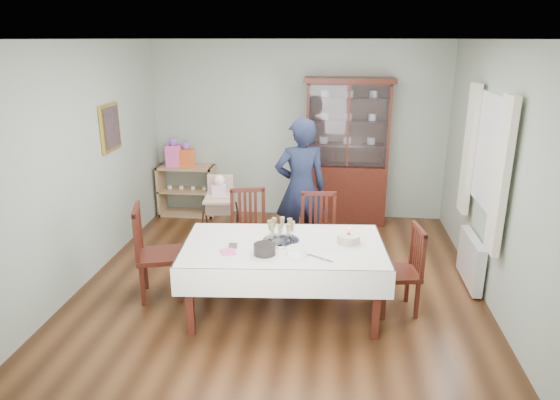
# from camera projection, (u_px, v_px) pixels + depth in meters

# --- Properties ---
(floor) EXTENTS (5.00, 5.00, 0.00)m
(floor) POSITION_uv_depth(u_px,v_px,m) (280.00, 286.00, 5.72)
(floor) COLOR #593319
(floor) RESTS_ON ground
(room_shell) EXTENTS (5.00, 5.00, 5.00)m
(room_shell) POSITION_uv_depth(u_px,v_px,m) (285.00, 130.00, 5.70)
(room_shell) COLOR #9EAA99
(room_shell) RESTS_ON floor
(dining_table) EXTENTS (2.09, 1.31, 0.76)m
(dining_table) POSITION_uv_depth(u_px,v_px,m) (284.00, 278.00, 5.06)
(dining_table) COLOR #481912
(dining_table) RESTS_ON floor
(china_cabinet) EXTENTS (1.30, 0.48, 2.18)m
(china_cabinet) POSITION_uv_depth(u_px,v_px,m) (347.00, 150.00, 7.43)
(china_cabinet) COLOR #481912
(china_cabinet) RESTS_ON floor
(sideboard) EXTENTS (0.90, 0.38, 0.80)m
(sideboard) POSITION_uv_depth(u_px,v_px,m) (187.00, 190.00, 7.94)
(sideboard) COLOR tan
(sideboard) RESTS_ON floor
(picture_frame) EXTENTS (0.04, 0.48, 0.58)m
(picture_frame) POSITION_uv_depth(u_px,v_px,m) (110.00, 127.00, 6.21)
(picture_frame) COLOR gold
(picture_frame) RESTS_ON room_shell
(window) EXTENTS (0.04, 1.02, 1.22)m
(window) POSITION_uv_depth(u_px,v_px,m) (491.00, 153.00, 5.29)
(window) COLOR white
(window) RESTS_ON room_shell
(curtain_left) EXTENTS (0.07, 0.30, 1.55)m
(curtain_left) POSITION_uv_depth(u_px,v_px,m) (501.00, 177.00, 4.74)
(curtain_left) COLOR silver
(curtain_left) RESTS_ON room_shell
(curtain_right) EXTENTS (0.07, 0.30, 1.55)m
(curtain_right) POSITION_uv_depth(u_px,v_px,m) (469.00, 150.00, 5.92)
(curtain_right) COLOR silver
(curtain_right) RESTS_ON room_shell
(radiator) EXTENTS (0.10, 0.80, 0.55)m
(radiator) POSITION_uv_depth(u_px,v_px,m) (471.00, 260.00, 5.68)
(radiator) COLOR white
(radiator) RESTS_ON floor
(chair_far_left) EXTENTS (0.54, 0.54, 0.99)m
(chair_far_left) POSITION_uv_depth(u_px,v_px,m) (250.00, 247.00, 6.04)
(chair_far_left) COLOR #481912
(chair_far_left) RESTS_ON floor
(chair_far_right) EXTENTS (0.47, 0.47, 0.97)m
(chair_far_right) POSITION_uv_depth(u_px,v_px,m) (318.00, 251.00, 5.94)
(chair_far_right) COLOR #481912
(chair_far_right) RESTS_ON floor
(chair_end_left) EXTENTS (0.58, 0.58, 1.04)m
(chair_end_left) POSITION_uv_depth(u_px,v_px,m) (159.00, 270.00, 5.43)
(chair_end_left) COLOR #481912
(chair_end_left) RESTS_ON floor
(chair_end_right) EXTENTS (0.47, 0.47, 0.92)m
(chair_end_right) POSITION_uv_depth(u_px,v_px,m) (398.00, 286.00, 5.14)
(chair_end_right) COLOR #481912
(chair_end_right) RESTS_ON floor
(woman) EXTENTS (0.75, 0.59, 1.80)m
(woman) POSITION_uv_depth(u_px,v_px,m) (301.00, 189.00, 6.29)
(woman) COLOR black
(woman) RESTS_ON floor
(high_chair) EXTENTS (0.50, 0.50, 1.04)m
(high_chair) POSITION_uv_depth(u_px,v_px,m) (221.00, 221.00, 6.58)
(high_chair) COLOR black
(high_chair) RESTS_ON floor
(champagne_tray) EXTENTS (0.37, 0.37, 0.22)m
(champagne_tray) POSITION_uv_depth(u_px,v_px,m) (281.00, 235.00, 4.99)
(champagne_tray) COLOR silver
(champagne_tray) RESTS_ON dining_table
(birthday_cake) EXTENTS (0.26, 0.26, 0.18)m
(birthday_cake) POSITION_uv_depth(u_px,v_px,m) (349.00, 239.00, 4.95)
(birthday_cake) COLOR white
(birthday_cake) RESTS_ON dining_table
(plate_stack_dark) EXTENTS (0.26, 0.26, 0.10)m
(plate_stack_dark) POSITION_uv_depth(u_px,v_px,m) (265.00, 249.00, 4.71)
(plate_stack_dark) COLOR black
(plate_stack_dark) RESTS_ON dining_table
(plate_stack_white) EXTENTS (0.25, 0.25, 0.08)m
(plate_stack_white) POSITION_uv_depth(u_px,v_px,m) (297.00, 252.00, 4.67)
(plate_stack_white) COLOR white
(plate_stack_white) RESTS_ON dining_table
(napkin_stack) EXTENTS (0.17, 0.17, 0.02)m
(napkin_stack) POSITION_uv_depth(u_px,v_px,m) (228.00, 252.00, 4.75)
(napkin_stack) COLOR #EE57A2
(napkin_stack) RESTS_ON dining_table
(cutlery) EXTENTS (0.12, 0.16, 0.01)m
(cutlery) POSITION_uv_depth(u_px,v_px,m) (230.00, 246.00, 4.90)
(cutlery) COLOR silver
(cutlery) RESTS_ON dining_table
(cake_knife) EXTENTS (0.25, 0.16, 0.01)m
(cake_knife) POSITION_uv_depth(u_px,v_px,m) (320.00, 258.00, 4.62)
(cake_knife) COLOR silver
(cake_knife) RESTS_ON dining_table
(gift_bag_pink) EXTENTS (0.27, 0.19, 0.45)m
(gift_bag_pink) POSITION_uv_depth(u_px,v_px,m) (174.00, 153.00, 7.76)
(gift_bag_pink) COLOR #EE57A2
(gift_bag_pink) RESTS_ON sideboard
(gift_bag_orange) EXTENTS (0.23, 0.17, 0.39)m
(gift_bag_orange) POSITION_uv_depth(u_px,v_px,m) (186.00, 156.00, 7.74)
(gift_bag_orange) COLOR #FC6127
(gift_bag_orange) RESTS_ON sideboard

